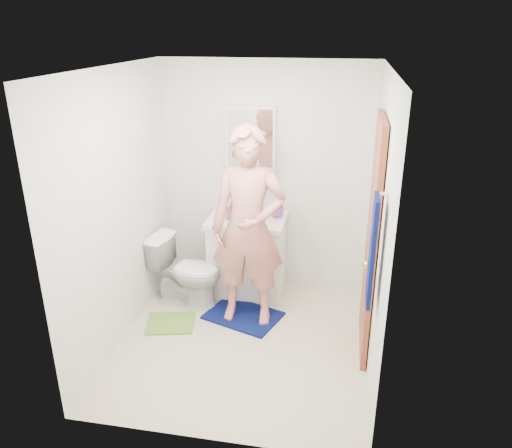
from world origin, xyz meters
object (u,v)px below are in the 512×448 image
(medicine_cabinet, at_px, (251,141))
(toilet, at_px, (187,271))
(towel, at_px, (372,251))
(vanity_cabinet, at_px, (247,257))
(toothbrush_cup, at_px, (277,212))
(man, at_px, (248,228))
(soap_dispenser, at_px, (231,211))

(medicine_cabinet, bearing_deg, toilet, -133.63)
(medicine_cabinet, distance_m, towel, 2.11)
(vanity_cabinet, distance_m, medicine_cabinet, 1.22)
(vanity_cabinet, distance_m, toothbrush_cup, 0.59)
(medicine_cabinet, relative_size, man, 0.37)
(man, bearing_deg, toilet, 163.56)
(towel, xyz_separation_m, man, (-1.06, 0.93, -0.28))
(toilet, distance_m, soap_dispenser, 0.76)
(toothbrush_cup, bearing_deg, medicine_cabinet, 155.78)
(toothbrush_cup, height_order, man, man)
(medicine_cabinet, xyz_separation_m, toilet, (-0.56, -0.59, -1.23))
(soap_dispenser, xyz_separation_m, toothbrush_cup, (0.45, 0.16, -0.04))
(toothbrush_cup, relative_size, man, 0.07)
(towel, bearing_deg, soap_dispenser, 133.33)
(towel, distance_m, soap_dispenser, 1.97)
(medicine_cabinet, xyz_separation_m, towel, (1.18, -1.71, -0.35))
(toilet, bearing_deg, towel, -113.79)
(vanity_cabinet, relative_size, towel, 1.00)
(medicine_cabinet, distance_m, man, 1.01)
(vanity_cabinet, xyz_separation_m, toothbrush_cup, (0.30, 0.09, 0.50))
(vanity_cabinet, bearing_deg, man, -77.43)
(toilet, height_order, soap_dispenser, soap_dispenser)
(vanity_cabinet, bearing_deg, towel, -51.53)
(towel, xyz_separation_m, soap_dispenser, (-1.33, 1.41, -0.31))
(toothbrush_cup, bearing_deg, soap_dispenser, -160.44)
(vanity_cabinet, bearing_deg, medicine_cabinet, 90.00)
(medicine_cabinet, bearing_deg, soap_dispenser, -117.43)
(medicine_cabinet, relative_size, soap_dispenser, 3.83)
(medicine_cabinet, height_order, toothbrush_cup, medicine_cabinet)
(vanity_cabinet, xyz_separation_m, medicine_cabinet, (0.00, 0.22, 1.20))
(soap_dispenser, bearing_deg, towel, -46.67)
(toilet, relative_size, man, 0.39)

